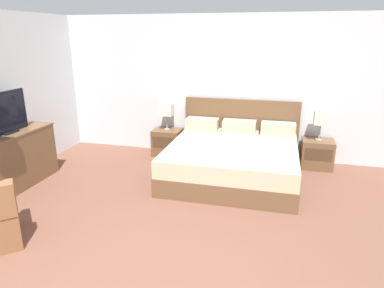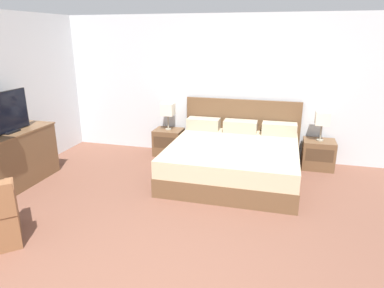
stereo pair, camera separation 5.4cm
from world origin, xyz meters
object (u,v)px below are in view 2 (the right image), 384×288
Objects in this scene: table_lamp_left at (168,110)px; table_lamp_right at (322,119)px; dresser at (15,158)px; tv at (7,113)px; nightstand_left at (169,142)px; bed at (234,158)px; nightstand_right at (318,154)px.

table_lamp_right is (2.66, 0.00, 0.00)m from table_lamp_left.
tv reaches higher than dresser.
bed is at bearing -28.26° from nightstand_left.
tv reaches higher than nightstand_left.
nightstand_right is (1.33, 0.71, -0.05)m from bed.
nightstand_left is at bearing -90.00° from table_lamp_left.
table_lamp_left reaches higher than nightstand_right.
bed is 4.12× the size of table_lamp_left.
nightstand_left is 1.00× the size of nightstand_right.
nightstand_left and nightstand_right have the same top height.
bed is 1.51m from nightstand_left.
nightstand_left is at bearing 151.74° from bed.
tv is (-4.41, -1.91, 0.25)m from table_lamp_right.
table_lamp_left is 0.36× the size of dresser.
dresser is 1.74× the size of tv.
nightstand_right is 0.65× the size of tv.
dresser is at bearing -132.86° from nightstand_left.
bed reaches higher than nightstand_right.
table_lamp_left is 2.60m from tv.
tv is (-1.75, -1.91, 0.87)m from nightstand_left.
table_lamp_right reaches higher than dresser.
dresser is at bearing -132.84° from table_lamp_left.
bed is 4.12× the size of table_lamp_right.
table_lamp_left is at bearing 151.70° from bed.
table_lamp_left is at bearing 90.00° from nightstand_left.
table_lamp_left is (-2.66, 0.00, 0.62)m from nightstand_right.
nightstand_right is 2.73m from table_lamp_left.
table_lamp_left is (-1.33, 0.72, 0.56)m from bed.
nightstand_right is 0.62m from table_lamp_right.
tv is at bearing -156.61° from table_lamp_right.
nightstand_left is at bearing 180.00° from nightstand_right.
nightstand_left is at bearing -179.97° from table_lamp_right.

